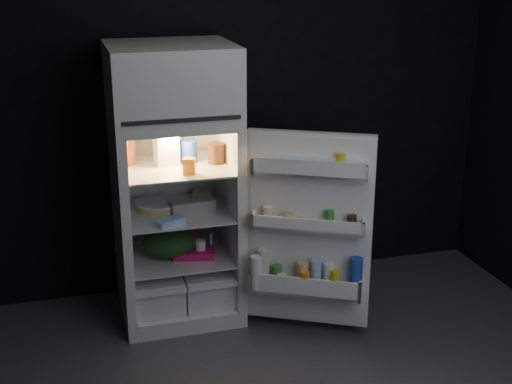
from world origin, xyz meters
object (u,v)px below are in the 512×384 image
object	(u,v)px
fridge_door	(308,235)
milk_jug	(166,146)
yogurt_tray	(194,253)
refrigerator	(174,174)
egg_carton	(192,206)

from	to	relation	value
fridge_door	milk_jug	bearing A→B (deg)	143.12
fridge_door	yogurt_tray	xyz separation A→B (m)	(-0.62, 0.43, -0.23)
refrigerator	fridge_door	xyz separation A→B (m)	(0.71, -0.56, -0.28)
egg_carton	yogurt_tray	bearing A→B (deg)	-103.29
refrigerator	yogurt_tray	bearing A→B (deg)	-54.66
milk_jug	fridge_door	bearing A→B (deg)	-42.58
fridge_door	yogurt_tray	world-z (taller)	fridge_door
refrigerator	yogurt_tray	size ratio (longest dim) A/B	6.71
fridge_door	milk_jug	xyz separation A→B (m)	(-0.75, 0.56, 0.47)
refrigerator	fridge_door	world-z (taller)	refrigerator
refrigerator	milk_jug	world-z (taller)	refrigerator
yogurt_tray	egg_carton	bearing A→B (deg)	95.28
milk_jug	egg_carton	world-z (taller)	milk_jug
fridge_door	egg_carton	world-z (taller)	fridge_door
refrigerator	egg_carton	distance (m)	0.23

